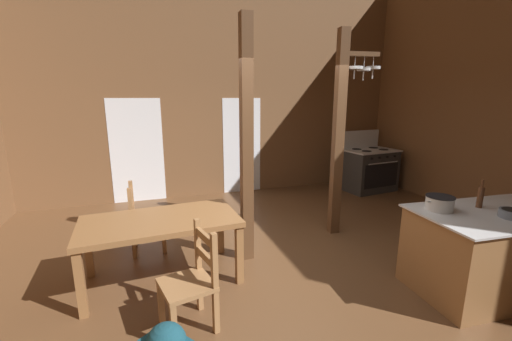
% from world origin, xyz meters
% --- Properties ---
extents(ground_plane, '(8.67, 7.71, 0.10)m').
position_xyz_m(ground_plane, '(0.00, 0.00, -0.05)').
color(ground_plane, brown).
extents(wall_back, '(8.67, 0.14, 4.65)m').
position_xyz_m(wall_back, '(0.00, 3.52, 2.32)').
color(wall_back, brown).
rests_on(wall_back, ground_plane).
extents(glazed_door_back_left, '(1.00, 0.01, 2.05)m').
position_xyz_m(glazed_door_back_left, '(-1.77, 3.45, 1.02)').
color(glazed_door_back_left, white).
rests_on(glazed_door_back_left, ground_plane).
extents(glazed_panel_back_right, '(0.84, 0.01, 2.05)m').
position_xyz_m(glazed_panel_back_right, '(0.39, 3.45, 1.02)').
color(glazed_panel_back_right, white).
rests_on(glazed_panel_back_right, ground_plane).
extents(kitchen_island, '(2.23, 1.12, 0.89)m').
position_xyz_m(kitchen_island, '(2.09, -1.09, 0.45)').
color(kitchen_island, olive).
rests_on(kitchen_island, ground_plane).
extents(stove_range, '(1.22, 0.93, 1.32)m').
position_xyz_m(stove_range, '(3.12, 2.63, 0.48)').
color(stove_range, '#2D2D2D').
rests_on(stove_range, ground_plane).
extents(support_post_with_pot_rack, '(0.66, 0.28, 3.00)m').
position_xyz_m(support_post_with_pot_rack, '(1.14, 0.82, 1.63)').
color(support_post_with_pot_rack, brown).
rests_on(support_post_with_pot_rack, ground_plane).
extents(support_post_center, '(0.14, 0.14, 3.00)m').
position_xyz_m(support_post_center, '(-0.42, 0.47, 1.50)').
color(support_post_center, brown).
rests_on(support_post_center, ground_plane).
extents(dining_table, '(1.75, 1.00, 0.74)m').
position_xyz_m(dining_table, '(-1.49, 0.27, 0.65)').
color(dining_table, olive).
rests_on(dining_table, ground_plane).
extents(ladderback_chair_near_window, '(0.44, 0.44, 0.95)m').
position_xyz_m(ladderback_chair_near_window, '(-1.69, 1.11, 0.45)').
color(ladderback_chair_near_window, '#9E7044').
rests_on(ladderback_chair_near_window, ground_plane).
extents(ladderback_chair_by_post, '(0.53, 0.53, 0.95)m').
position_xyz_m(ladderback_chair_by_post, '(-1.27, -0.62, 0.45)').
color(ladderback_chair_by_post, '#9E7044').
rests_on(ladderback_chair_by_post, ground_plane).
extents(stockpot_on_counter, '(0.35, 0.28, 0.15)m').
position_xyz_m(stockpot_on_counter, '(1.32, -0.82, 0.97)').
color(stockpot_on_counter, silver).
rests_on(stockpot_on_counter, kitchen_island).
extents(mixing_bowl_on_counter, '(0.23, 0.23, 0.08)m').
position_xyz_m(mixing_bowl_on_counter, '(1.81, -1.23, 0.93)').
color(mixing_bowl_on_counter, slate).
rests_on(mixing_bowl_on_counter, kitchen_island).
extents(bottle_tall_on_counter, '(0.06, 0.06, 0.31)m').
position_xyz_m(bottle_tall_on_counter, '(1.79, -0.90, 1.02)').
color(bottle_tall_on_counter, '#56331E').
rests_on(bottle_tall_on_counter, kitchen_island).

